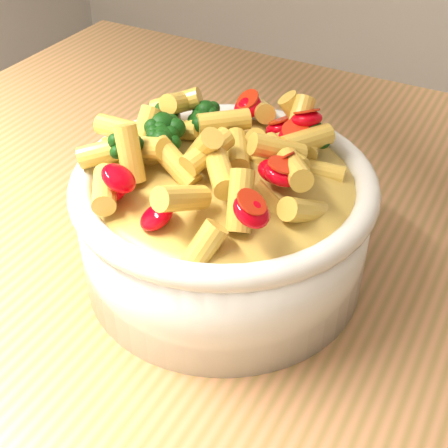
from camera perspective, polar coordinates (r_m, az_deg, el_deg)
The scene contains 3 objects.
table at distance 0.66m, azimuth 11.02°, elevation -10.34°, with size 1.20×0.80×0.90m.
serving_bowl at distance 0.54m, azimuth -0.00°, elevation 0.11°, with size 0.25×0.25×0.11m.
pasta_salad at distance 0.50m, azimuth 0.00°, elevation 6.28°, with size 0.20×0.20×0.04m.
Camera 1 is at (0.10, -0.44, 1.28)m, focal length 50.00 mm.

